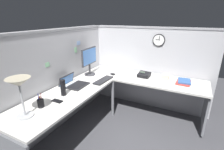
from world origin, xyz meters
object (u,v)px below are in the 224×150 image
object	(u,v)px
monitor	(89,59)
wall_clock	(159,40)
desk_lamp_dome	(19,86)
computer_mouse	(113,74)
tissue_box	(165,77)
book_stack	(184,82)
keyboard	(103,80)
laptop	(73,83)
office_phone	(144,75)
cell_phone	(57,101)
thermos_flask	(63,88)
pen_cup	(41,103)

from	to	relation	value
monitor	wall_clock	distance (m)	1.30
desk_lamp_dome	wall_clock	size ratio (longest dim) A/B	2.02
computer_mouse	tissue_box	bearing A→B (deg)	-77.82
computer_mouse	book_stack	distance (m)	1.22
keyboard	wall_clock	size ratio (longest dim) A/B	1.95
laptop	computer_mouse	world-z (taller)	laptop
computer_mouse	tissue_box	xyz separation A→B (m)	(0.20, -0.91, 0.03)
desk_lamp_dome	book_stack	xyz separation A→B (m)	(1.79, -1.46, -0.34)
computer_mouse	desk_lamp_dome	xyz separation A→B (m)	(-1.63, 0.25, 0.35)
keyboard	book_stack	distance (m)	1.31
office_phone	wall_clock	distance (m)	0.68
monitor	cell_phone	world-z (taller)	monitor
monitor	book_stack	xyz separation A→B (m)	(0.34, -1.59, -0.27)
laptop	keyboard	world-z (taller)	laptop
book_stack	desk_lamp_dome	bearing A→B (deg)	140.94
laptop	office_phone	size ratio (longest dim) A/B	1.78
monitor	computer_mouse	distance (m)	0.51
laptop	cell_phone	xyz separation A→B (m)	(-0.52, -0.17, -0.02)
laptop	cell_phone	bearing A→B (deg)	-162.11
tissue_box	monitor	bearing A→B (deg)	105.94
cell_phone	book_stack	xyz separation A→B (m)	(1.39, -1.39, 0.02)
thermos_flask	book_stack	bearing A→B (deg)	-50.05
thermos_flask	wall_clock	world-z (taller)	wall_clock
desk_lamp_dome	office_phone	xyz separation A→B (m)	(1.79, -0.80, -0.33)
laptop	cell_phone	size ratio (longest dim) A/B	2.70
thermos_flask	book_stack	size ratio (longest dim) A/B	0.74
monitor	keyboard	xyz separation A→B (m)	(-0.16, -0.38, -0.28)
computer_mouse	wall_clock	bearing A→B (deg)	-55.68
thermos_flask	monitor	bearing A→B (deg)	9.70
office_phone	book_stack	xyz separation A→B (m)	(0.01, -0.65, -0.02)
thermos_flask	tissue_box	distance (m)	1.69
office_phone	tissue_box	size ratio (longest dim) A/B	1.82
book_stack	wall_clock	bearing A→B (deg)	59.38
desk_lamp_dome	wall_clock	world-z (taller)	wall_clock
monitor	office_phone	bearing A→B (deg)	-70.67
monitor	office_phone	xyz separation A→B (m)	(0.33, -0.94, -0.26)
monitor	tissue_box	world-z (taller)	monitor
cell_phone	book_stack	world-z (taller)	book_stack
wall_clock	book_stack	bearing A→B (deg)	-120.62
computer_mouse	book_stack	xyz separation A→B (m)	(0.16, -1.21, 0.00)
keyboard	computer_mouse	xyz separation A→B (m)	(0.34, -0.01, 0.01)
computer_mouse	laptop	bearing A→B (deg)	153.32
keyboard	thermos_flask	bearing A→B (deg)	165.37
desk_lamp_dome	tissue_box	world-z (taller)	desk_lamp_dome
wall_clock	tissue_box	bearing A→B (deg)	-141.03
computer_mouse	thermos_flask	bearing A→B (deg)	167.15
keyboard	book_stack	world-z (taller)	book_stack
keyboard	desk_lamp_dome	world-z (taller)	desk_lamp_dome
monitor	pen_cup	size ratio (longest dim) A/B	2.78
monitor	keyboard	distance (m)	0.50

